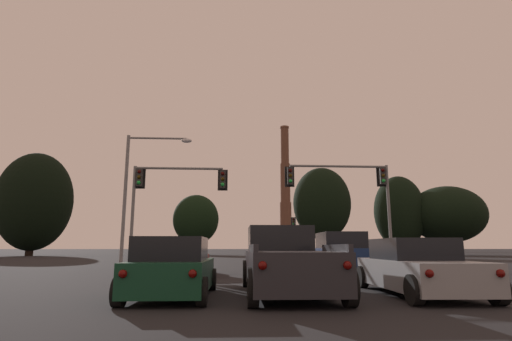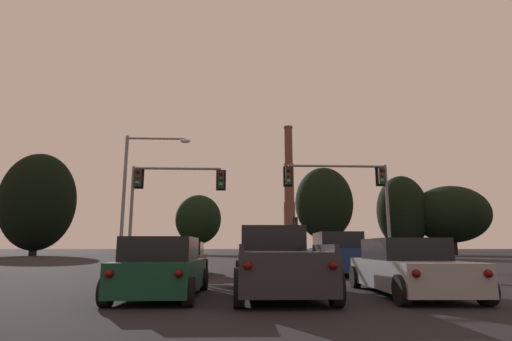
{
  "view_description": "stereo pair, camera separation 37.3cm",
  "coord_description": "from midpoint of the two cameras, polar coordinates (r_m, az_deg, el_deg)",
  "views": [
    {
      "loc": [
        -1.5,
        0.47,
        1.19
      ],
      "look_at": [
        0.41,
        32.58,
        7.4
      ],
      "focal_mm": 28.0,
      "sensor_mm": 36.0,
      "label": 1
    },
    {
      "loc": [
        -1.13,
        0.45,
        1.19
      ],
      "look_at": [
        0.41,
        32.58,
        7.4
      ],
      "focal_mm": 28.0,
      "sensor_mm": 36.0,
      "label": 2
    }
  ],
  "objects": [
    {
      "name": "pickup_truck_center_lane_second",
      "position": [
        10.9,
        3.91,
        -12.95
      ],
      "size": [
        2.21,
        5.52,
        1.82
      ],
      "rotation": [
        0.0,
        0.0,
        -0.01
      ],
      "color": "#232328",
      "rests_on": "ground_plane"
    },
    {
      "name": "sedan_left_lane_front",
      "position": [
        18.08,
        -9.82,
        -12.44
      ],
      "size": [
        2.05,
        4.73,
        1.43
      ],
      "rotation": [
        0.0,
        0.0,
        0.01
      ],
      "color": "maroon",
      "rests_on": "ground_plane"
    },
    {
      "name": "hatchback_left_lane_second",
      "position": [
        10.26,
        -12.1,
        -13.65
      ],
      "size": [
        1.96,
        4.13,
        1.44
      ],
      "rotation": [
        0.0,
        0.0,
        -0.01
      ],
      "color": "#0F3823",
      "rests_on": "ground_plane"
    },
    {
      "name": "suv_right_lane_front",
      "position": [
        18.62,
        12.16,
        -11.6
      ],
      "size": [
        2.31,
        4.98,
        1.86
      ],
      "rotation": [
        0.0,
        0.0,
        -0.05
      ],
      "color": "navy",
      "rests_on": "ground_plane"
    },
    {
      "name": "sedan_right_lane_second",
      "position": [
        11.33,
        21.67,
        -12.84
      ],
      "size": [
        2.15,
        4.76,
        1.43
      ],
      "rotation": [
        0.0,
        0.0,
        -0.04
      ],
      "color": "gray",
      "rests_on": "ground_plane"
    },
    {
      "name": "traffic_light_far_right",
      "position": [
        56.91,
        5.98,
        -8.47
      ],
      "size": [
        0.78,
        0.5,
        5.43
      ],
      "color": "slate",
      "rests_on": "ground_plane"
    },
    {
      "name": "traffic_light_overhead_right",
      "position": [
        24.74,
        14.02,
        -2.38
      ],
      "size": [
        6.44,
        0.5,
        6.14
      ],
      "color": "slate",
      "rests_on": "ground_plane"
    },
    {
      "name": "traffic_light_overhead_left",
      "position": [
        23.78,
        -12.57,
        -2.71
      ],
      "size": [
        5.59,
        0.5,
        5.85
      ],
      "color": "slate",
      "rests_on": "ground_plane"
    },
    {
      "name": "street_lamp",
      "position": [
        24.73,
        -16.33,
        -1.75
      ],
      "size": [
        3.92,
        0.36,
        7.86
      ],
      "color": "slate",
      "rests_on": "ground_plane"
    },
    {
      "name": "smokestack",
      "position": [
        169.93,
        4.84,
        -4.23
      ],
      "size": [
        7.72,
        7.72,
        53.31
      ],
      "color": "#523427",
      "rests_on": "ground_plane"
    },
    {
      "name": "treeline_left_mid",
      "position": [
        67.88,
        20.33,
        -5.58
      ],
      "size": [
        8.0,
        7.2,
        12.51
      ],
      "color": "black",
      "rests_on": "ground_plane"
    },
    {
      "name": "treeline_far_right",
      "position": [
        66.98,
        -28.57,
        -3.91
      ],
      "size": [
        10.61,
        9.55,
        15.01
      ],
      "color": "black",
      "rests_on": "ground_plane"
    },
    {
      "name": "treeline_center_left",
      "position": [
        67.0,
        -8.08,
        -6.94
      ],
      "size": [
        7.5,
        6.75,
        9.78
      ],
      "color": "black",
      "rests_on": "ground_plane"
    },
    {
      "name": "treeline_right_mid",
      "position": [
        57.65,
        9.88,
        -4.66
      ],
      "size": [
        8.16,
        7.35,
        12.47
      ],
      "color": "black",
      "rests_on": "ground_plane"
    },
    {
      "name": "treeline_center_right",
      "position": [
        70.55,
        26.15,
        -5.63
      ],
      "size": [
        12.04,
        10.84,
        10.82
      ],
      "color": "black",
      "rests_on": "ground_plane"
    }
  ]
}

